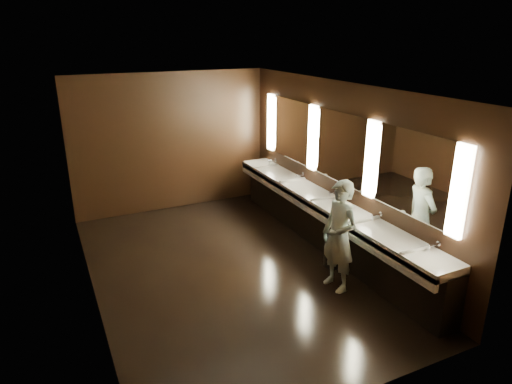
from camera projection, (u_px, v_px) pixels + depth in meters
floor at (229, 269)px, 7.17m from camera, size 6.00×6.00×0.00m
ceiling at (225, 88)px, 6.24m from camera, size 4.00×6.00×0.02m
wall_back at (171, 142)px, 9.25m from camera, size 4.00×0.02×2.80m
wall_front at (352, 279)px, 4.16m from camera, size 4.00×0.02×2.80m
wall_left at (84, 206)px, 5.89m from camera, size 0.02×6.00×2.80m
wall_right at (339, 168)px, 7.52m from camera, size 0.02×6.00×2.80m
sink_counter at (326, 221)px, 7.74m from camera, size 0.55×5.40×1.01m
mirror_band at (340, 148)px, 7.40m from camera, size 0.06×5.03×1.15m
person at (339, 236)px, 6.40m from camera, size 0.46×0.64×1.63m
trash_bin at (335, 249)px, 7.21m from camera, size 0.39×0.39×0.55m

